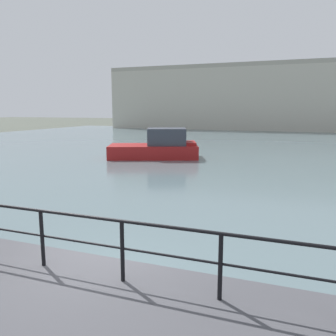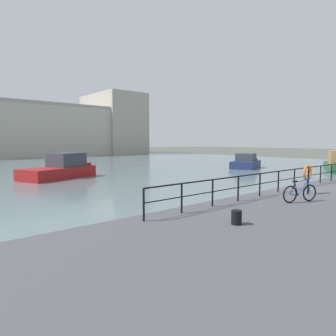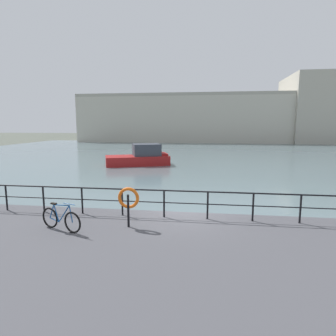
{
  "view_description": "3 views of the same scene",
  "coord_description": "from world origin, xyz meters",
  "views": [
    {
      "loc": [
        3.57,
        -5.54,
        3.6
      ],
      "look_at": [
        -1.16,
        7.09,
        1.29
      ],
      "focal_mm": 36.71,
      "sensor_mm": 36.0,
      "label": 1
    },
    {
      "loc": [
        -16.04,
        -8.27,
        3.28
      ],
      "look_at": [
        -2.79,
        7.14,
        1.44
      ],
      "focal_mm": 31.75,
      "sensor_mm": 36.0,
      "label": 2
    },
    {
      "loc": [
        0.9,
        -11.16,
        4.28
      ],
      "look_at": [
        -1.66,
        7.42,
        1.38
      ],
      "focal_mm": 30.41,
      "sensor_mm": 36.0,
      "label": 3
    }
  ],
  "objects": [
    {
      "name": "moored_harbor_tender",
      "position": [
        -6.08,
        18.04,
        0.83
      ],
      "size": [
        7.13,
        5.07,
        2.2
      ],
      "rotation": [
        0.0,
        0.0,
        0.37
      ],
      "color": "maroon",
      "rests_on": "water_basin"
    },
    {
      "name": "water_basin",
      "position": [
        0.0,
        30.2,
        0.01
      ],
      "size": [
        80.0,
        60.0,
        0.01
      ],
      "primitive_type": "cube",
      "color": "slate",
      "rests_on": "ground_plane"
    },
    {
      "name": "harbor_building",
      "position": [
        5.41,
        61.31,
        5.81
      ],
      "size": [
        59.88,
        17.57,
        15.32
      ],
      "color": "#B2AD9E",
      "rests_on": "ground_plane"
    },
    {
      "name": "ground_plane",
      "position": [
        0.0,
        0.0,
        0.0
      ],
      "size": [
        240.0,
        240.0,
        0.0
      ],
      "primitive_type": "plane",
      "color": "#4C5147"
    },
    {
      "name": "quay_railing",
      "position": [
        0.97,
        -0.75,
        1.48
      ],
      "size": [
        23.19,
        0.07,
        1.08
      ],
      "color": "black",
      "rests_on": "quay_promenade"
    }
  ]
}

